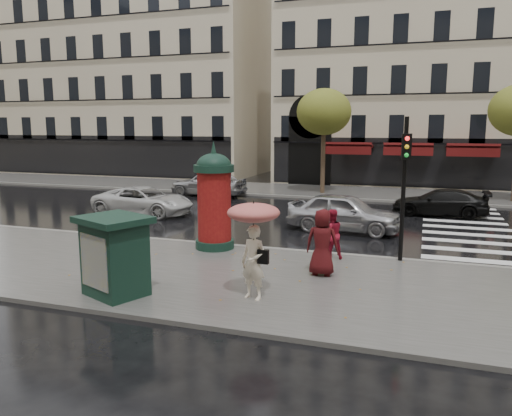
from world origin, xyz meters
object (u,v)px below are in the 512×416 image
at_px(car_silver, 344,212).
at_px(car_white, 144,201).
at_px(car_far_silver, 208,183).
at_px(woman_umbrella, 254,234).
at_px(car_black, 440,202).
at_px(newsstand, 115,255).
at_px(traffic_light, 404,175).
at_px(morris_column, 214,197).
at_px(woman_red, 331,234).
at_px(man_burgundy, 322,242).

distance_m(car_silver, car_white, 10.03).
bearing_deg(car_silver, car_far_silver, 57.38).
relative_size(woman_umbrella, car_black, 0.55).
height_order(newsstand, car_far_silver, newsstand).
bearing_deg(newsstand, traffic_light, 40.11).
bearing_deg(car_silver, woman_umbrella, -178.51).
bearing_deg(morris_column, car_far_silver, 115.14).
distance_m(car_black, car_far_silver, 13.77).
height_order(morris_column, car_white, morris_column).
bearing_deg(woman_red, car_far_silver, -80.64).
xyz_separation_m(car_silver, car_black, (3.85, 5.19, -0.15)).
bearing_deg(morris_column, car_black, 52.73).
height_order(man_burgundy, car_silver, man_burgundy).
bearing_deg(newsstand, car_far_silver, 107.08).
xyz_separation_m(newsstand, car_silver, (4.17, 10.13, -0.36)).
distance_m(woman_red, car_black, 10.71).
bearing_deg(man_burgundy, car_white, -36.89).
relative_size(car_white, car_black, 1.11).
xyz_separation_m(traffic_light, car_black, (1.35, 9.69, -2.21)).
height_order(woman_red, newsstand, newsstand).
height_order(traffic_light, car_black, traffic_light).
distance_m(man_burgundy, car_white, 12.87).
bearing_deg(woman_umbrella, car_silver, 85.30).
bearing_deg(car_far_silver, car_silver, 56.10).
distance_m(morris_column, newsstand, 5.38).
xyz_separation_m(man_burgundy, car_far_silver, (-10.11, 14.56, -0.27)).
bearing_deg(car_silver, newsstand, 163.81).
bearing_deg(car_silver, car_black, -30.41).
bearing_deg(woman_red, car_silver, -114.81).
distance_m(traffic_light, car_black, 10.03).
bearing_deg(woman_umbrella, car_black, 72.31).
relative_size(car_black, car_far_silver, 0.94).
height_order(woman_umbrella, woman_red, woman_umbrella).
height_order(woman_umbrella, newsstand, woman_umbrella).
height_order(woman_red, car_silver, woman_red).
bearing_deg(man_burgundy, traffic_light, -133.48).
bearing_deg(car_black, woman_umbrella, -17.99).
relative_size(car_silver, car_black, 1.05).
height_order(newsstand, car_white, newsstand).
bearing_deg(car_white, woman_red, -118.45).
xyz_separation_m(woman_umbrella, man_burgundy, (1.20, 2.51, -0.67)).
relative_size(traffic_light, newsstand, 2.16).
relative_size(newsstand, car_white, 0.42).
relative_size(man_burgundy, car_white, 0.39).
relative_size(woman_red, car_silver, 0.34).
height_order(car_silver, car_black, car_silver).
xyz_separation_m(car_black, car_far_silver, (-13.53, 2.59, 0.16)).
distance_m(car_white, car_far_silver, 7.04).
bearing_deg(car_silver, woman_red, -169.71).
relative_size(newsstand, car_black, 0.47).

